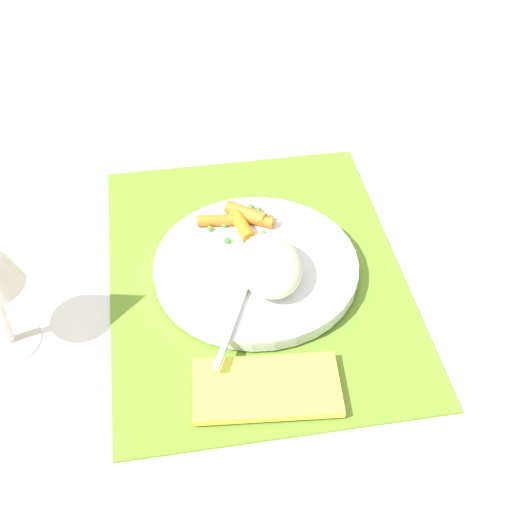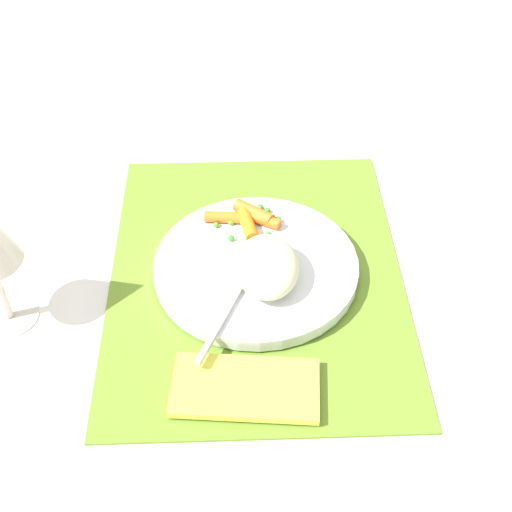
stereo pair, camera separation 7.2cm
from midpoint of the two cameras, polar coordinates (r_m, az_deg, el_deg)
ground_plane at (r=0.82m, az=-2.52°, el=-1.68°), size 2.40×2.40×0.00m
placemat at (r=0.82m, az=-2.53°, el=-1.53°), size 0.44×0.34×0.01m
plate at (r=0.81m, az=-2.55°, el=-1.01°), size 0.24×0.24×0.02m
rice_mound at (r=0.78m, az=-1.56°, el=-0.88°), size 0.10×0.07×0.04m
carrot_portion at (r=0.85m, az=-3.80°, el=2.87°), size 0.07×0.09×0.02m
pea_scatter at (r=0.85m, az=-3.07°, el=2.63°), size 0.07×0.08×0.01m
fork at (r=0.78m, az=-3.41°, el=-2.49°), size 0.18×0.09×0.01m
napkin at (r=0.71m, az=-2.13°, el=-10.77°), size 0.09×0.15×0.01m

